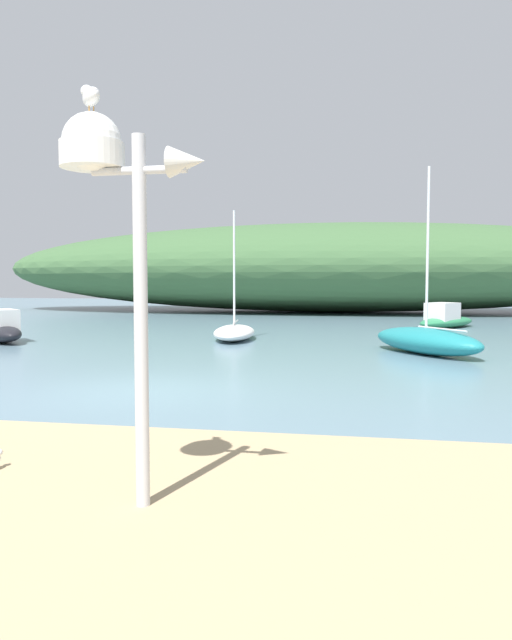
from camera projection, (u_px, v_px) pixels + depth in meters
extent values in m
plane|color=slate|center=(136.00, 391.00, 11.71)|extent=(120.00, 120.00, 0.00)
ellipsoid|color=#3D6038|center=(328.00, 268.00, 42.54)|extent=(48.80, 15.08, 6.28)
cylinder|color=silver|center=(141.00, 323.00, 5.09)|extent=(0.12, 0.12, 3.19)
cylinder|color=silver|center=(139.00, 170.00, 5.01)|extent=(0.84, 0.07, 0.07)
cylinder|color=white|center=(92.00, 155.00, 5.07)|extent=(0.55, 0.55, 0.22)
sphere|color=white|center=(92.00, 142.00, 5.07)|extent=(0.50, 0.50, 0.50)
cone|color=silver|center=(187.00, 161.00, 4.93)|extent=(0.31, 0.26, 0.26)
cylinder|color=orange|center=(89.00, 109.00, 5.04)|extent=(0.01, 0.01, 0.05)
cylinder|color=orange|center=(94.00, 110.00, 5.06)|extent=(0.01, 0.01, 0.05)
ellipsoid|color=white|center=(91.00, 97.00, 5.04)|extent=(0.28, 0.29, 0.15)
ellipsoid|color=#9EA0A8|center=(91.00, 94.00, 5.04)|extent=(0.25, 0.26, 0.05)
sphere|color=white|center=(87.00, 91.00, 5.14)|extent=(0.11, 0.11, 0.11)
cone|color=gold|center=(84.00, 95.00, 5.20)|extent=(0.07, 0.07, 0.03)
ellipsoid|color=#287A4C|center=(447.00, 322.00, 27.64)|extent=(3.53, 4.11, 0.53)
cube|color=silver|center=(442.00, 312.00, 27.33)|extent=(1.72, 1.80, 0.84)
cube|color=silver|center=(0.00, 320.00, 20.98)|extent=(1.72, 1.69, 0.74)
ellipsoid|color=white|center=(234.00, 332.00, 22.00)|extent=(1.96, 4.17, 0.53)
cylinder|color=silver|center=(234.00, 270.00, 21.85)|extent=(0.08, 0.08, 4.38)
cylinder|color=silver|center=(236.00, 322.00, 22.58)|extent=(0.28, 1.80, 0.06)
ellipsoid|color=teal|center=(426.00, 341.00, 17.65)|extent=(3.64, 4.41, 0.78)
cylinder|color=silver|center=(428.00, 252.00, 17.48)|extent=(0.08, 0.08, 4.97)
cylinder|color=silver|center=(442.00, 329.00, 17.02)|extent=(1.17, 1.66, 0.06)
cone|color=gold|center=(2.00, 451.00, 6.28)|extent=(0.02, 0.05, 0.02)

